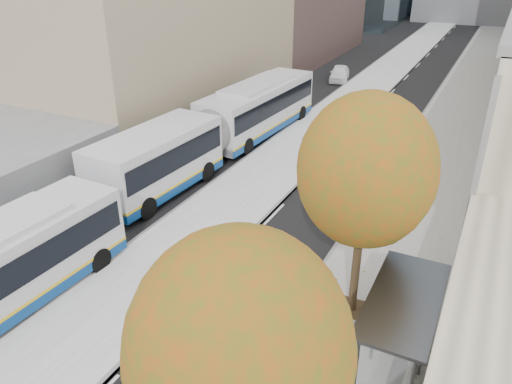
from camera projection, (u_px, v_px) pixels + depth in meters
The scene contains 7 objects.
bus_platform at pixel (341, 110), 37.82m from camera, with size 4.25×150.00×0.15m, color #AFAFAF.
sidewalk at pixel (452, 126), 34.62m from camera, with size 4.75×150.00×0.08m, color gray.
bus_shelter at pixel (410, 313), 13.79m from camera, with size 1.90×4.40×2.53m.
tree_b at pixel (240, 352), 8.59m from camera, with size 4.00×4.00×6.97m.
tree_c at pixel (366, 171), 14.90m from camera, with size 4.20×4.20×7.28m.
bus_far at pixel (222, 127), 29.21m from camera, with size 3.91×19.51×3.23m.
distant_car at pixel (340, 73), 45.92m from camera, with size 1.64×4.07×1.39m, color white.
Camera 1 is at (6.75, -0.66, 11.33)m, focal length 35.00 mm.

